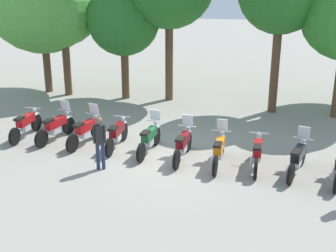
{
  "coord_description": "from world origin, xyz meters",
  "views": [
    {
      "loc": [
        2.46,
        -14.03,
        6.16
      ],
      "look_at": [
        0.0,
        0.5,
        0.9
      ],
      "focal_mm": 49.15,
      "sensor_mm": 36.0,
      "label": 1
    }
  ],
  "objects_px": {
    "motorcycle_4": "(149,138)",
    "motorcycle_8": "(298,158)",
    "tree_1": "(63,10)",
    "motorcycle_5": "(183,144)",
    "motorcycle_2": "(85,131)",
    "motorcycle_7": "(257,153)",
    "motorcycle_6": "(219,150)",
    "person_2": "(100,139)",
    "motorcycle_3": "(117,134)",
    "tree_2": "(123,19)",
    "motorcycle_1": "(56,127)",
    "motorcycle_0": "(26,124)"
  },
  "relations": [
    {
      "from": "motorcycle_0",
      "to": "motorcycle_6",
      "type": "bearing_deg",
      "value": -96.12
    },
    {
      "from": "motorcycle_2",
      "to": "person_2",
      "type": "height_order",
      "value": "person_2"
    },
    {
      "from": "tree_1",
      "to": "motorcycle_4",
      "type": "bearing_deg",
      "value": -50.27
    },
    {
      "from": "motorcycle_6",
      "to": "person_2",
      "type": "xyz_separation_m",
      "value": [
        -3.63,
        -0.94,
        0.5
      ]
    },
    {
      "from": "motorcycle_6",
      "to": "motorcycle_4",
      "type": "bearing_deg",
      "value": 79.65
    },
    {
      "from": "motorcycle_3",
      "to": "motorcycle_8",
      "type": "relative_size",
      "value": 1.04
    },
    {
      "from": "motorcycle_5",
      "to": "motorcycle_4",
      "type": "bearing_deg",
      "value": 80.26
    },
    {
      "from": "motorcycle_5",
      "to": "person_2",
      "type": "distance_m",
      "value": 2.77
    },
    {
      "from": "motorcycle_5",
      "to": "tree_2",
      "type": "bearing_deg",
      "value": 35.19
    },
    {
      "from": "motorcycle_4",
      "to": "motorcycle_1",
      "type": "bearing_deg",
      "value": 88.51
    },
    {
      "from": "motorcycle_5",
      "to": "motorcycle_2",
      "type": "bearing_deg",
      "value": 85.24
    },
    {
      "from": "tree_1",
      "to": "motorcycle_5",
      "type": "bearing_deg",
      "value": -46.06
    },
    {
      "from": "motorcycle_3",
      "to": "motorcycle_8",
      "type": "distance_m",
      "value": 6.13
    },
    {
      "from": "motorcycle_3",
      "to": "motorcycle_6",
      "type": "relative_size",
      "value": 1.0
    },
    {
      "from": "motorcycle_7",
      "to": "tree_1",
      "type": "relative_size",
      "value": 0.38
    },
    {
      "from": "motorcycle_4",
      "to": "person_2",
      "type": "height_order",
      "value": "person_2"
    },
    {
      "from": "motorcycle_3",
      "to": "motorcycle_7",
      "type": "height_order",
      "value": "same"
    },
    {
      "from": "motorcycle_5",
      "to": "motorcycle_3",
      "type": "bearing_deg",
      "value": 82.57
    },
    {
      "from": "motorcycle_1",
      "to": "motorcycle_8",
      "type": "distance_m",
      "value": 8.55
    },
    {
      "from": "motorcycle_2",
      "to": "motorcycle_7",
      "type": "relative_size",
      "value": 0.98
    },
    {
      "from": "motorcycle_1",
      "to": "motorcycle_8",
      "type": "xyz_separation_m",
      "value": [
        8.42,
        -1.47,
        0.0
      ]
    },
    {
      "from": "tree_2",
      "to": "motorcycle_3",
      "type": "bearing_deg",
      "value": -78.18
    },
    {
      "from": "motorcycle_4",
      "to": "motorcycle_7",
      "type": "distance_m",
      "value": 3.66
    },
    {
      "from": "motorcycle_7",
      "to": "motorcycle_3",
      "type": "bearing_deg",
      "value": 82.81
    },
    {
      "from": "motorcycle_4",
      "to": "motorcycle_8",
      "type": "distance_m",
      "value": 4.9
    },
    {
      "from": "tree_2",
      "to": "motorcycle_6",
      "type": "bearing_deg",
      "value": -55.15
    },
    {
      "from": "motorcycle_1",
      "to": "motorcycle_3",
      "type": "relative_size",
      "value": 0.97
    },
    {
      "from": "motorcycle_1",
      "to": "motorcycle_3",
      "type": "xyz_separation_m",
      "value": [
        2.4,
        -0.35,
        -0.01
      ]
    },
    {
      "from": "motorcycle_2",
      "to": "tree_2",
      "type": "height_order",
      "value": "tree_2"
    },
    {
      "from": "motorcycle_7",
      "to": "motorcycle_8",
      "type": "distance_m",
      "value": 1.24
    },
    {
      "from": "tree_1",
      "to": "motorcycle_7",
      "type": "bearing_deg",
      "value": -38.44
    },
    {
      "from": "person_2",
      "to": "tree_2",
      "type": "bearing_deg",
      "value": -3.07
    },
    {
      "from": "motorcycle_4",
      "to": "motorcycle_7",
      "type": "xyz_separation_m",
      "value": [
        3.6,
        -0.64,
        -0.01
      ]
    },
    {
      "from": "motorcycle_6",
      "to": "person_2",
      "type": "bearing_deg",
      "value": 108.78
    },
    {
      "from": "tree_1",
      "to": "tree_2",
      "type": "height_order",
      "value": "tree_1"
    },
    {
      "from": "motorcycle_3",
      "to": "motorcycle_1",
      "type": "bearing_deg",
      "value": 85.17
    },
    {
      "from": "motorcycle_7",
      "to": "tree_1",
      "type": "xyz_separation_m",
      "value": [
        -9.03,
        7.17,
        3.58
      ]
    },
    {
      "from": "tree_1",
      "to": "person_2",
      "type": "bearing_deg",
      "value": -62.61
    },
    {
      "from": "motorcycle_8",
      "to": "tree_2",
      "type": "bearing_deg",
      "value": 63.07
    },
    {
      "from": "motorcycle_6",
      "to": "motorcycle_7",
      "type": "xyz_separation_m",
      "value": [
        1.2,
        -0.01,
        -0.01
      ]
    },
    {
      "from": "motorcycle_7",
      "to": "tree_2",
      "type": "bearing_deg",
      "value": 44.12
    },
    {
      "from": "motorcycle_5",
      "to": "tree_2",
      "type": "distance_m",
      "value": 8.34
    },
    {
      "from": "motorcycle_0",
      "to": "person_2",
      "type": "bearing_deg",
      "value": -117.93
    },
    {
      "from": "motorcycle_2",
      "to": "motorcycle_4",
      "type": "xyz_separation_m",
      "value": [
        2.4,
        -0.37,
        0.0
      ]
    },
    {
      "from": "motorcycle_6",
      "to": "motorcycle_8",
      "type": "bearing_deg",
      "value": -91.57
    },
    {
      "from": "motorcycle_1",
      "to": "motorcycle_6",
      "type": "relative_size",
      "value": 0.97
    },
    {
      "from": "tree_2",
      "to": "motorcycle_7",
      "type": "bearing_deg",
      "value": -49.13
    },
    {
      "from": "motorcycle_0",
      "to": "motorcycle_5",
      "type": "height_order",
      "value": "motorcycle_5"
    },
    {
      "from": "motorcycle_0",
      "to": "motorcycle_4",
      "type": "distance_m",
      "value": 4.86
    },
    {
      "from": "motorcycle_5",
      "to": "motorcycle_0",
      "type": "bearing_deg",
      "value": 86.85
    }
  ]
}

